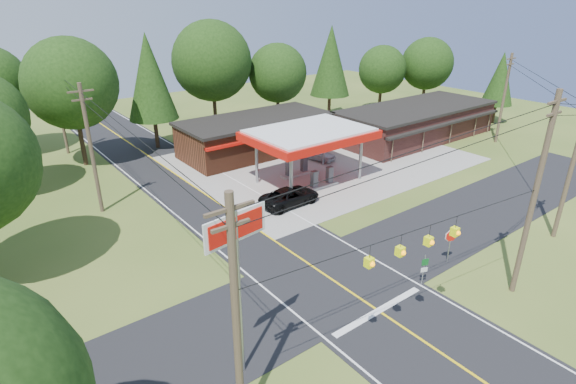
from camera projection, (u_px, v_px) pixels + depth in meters
ground at (333, 280)px, 26.70m from camera, size 120.00×120.00×0.00m
main_highway at (333, 280)px, 26.70m from camera, size 8.00×120.00×0.02m
cross_road at (333, 280)px, 26.70m from camera, size 70.00×7.00×0.02m
lane_center_yellow at (333, 280)px, 26.69m from camera, size 0.15×110.00×0.00m
gas_canopy at (310, 136)px, 39.49m from camera, size 10.60×7.40×4.88m
convenience_store at (257, 135)px, 48.25m from camera, size 16.40×7.55×3.80m
strip_building at (416, 122)px, 53.20m from camera, size 20.40×8.75×3.80m
utility_pole_near_right at (534, 196)px, 23.42m from camera, size 1.80×0.30×11.50m
utility_pole_near_left at (236, 317)px, 15.69m from camera, size 1.80×0.30×10.00m
utility_pole_far_left at (91, 148)px, 33.26m from camera, size 1.80×0.30×10.00m
utility_pole_right_b at (572, 167)px, 29.56m from camera, size 1.80×0.30×10.00m
utility_pole_far_right at (504, 97)px, 50.16m from camera, size 1.80×0.30×10.00m
utility_pole_north at (60, 110)px, 46.65m from camera, size 0.30×0.30×9.50m
overhead_beacons at (416, 232)px, 19.30m from camera, size 17.04×2.04×1.03m
treeline_backdrop at (167, 91)px, 41.65m from camera, size 70.27×51.59×13.30m
suv_car at (290, 196)px, 36.21m from camera, size 5.21×5.21×1.42m
sedan_car at (317, 153)px, 46.33m from camera, size 4.83×4.83×1.34m
big_stop_sign at (237, 254)px, 17.82m from camera, size 2.97×0.48×8.04m
octagonal_stop_sign at (451, 239)px, 27.70m from camera, size 0.78×0.36×2.41m
route_sign_post at (424, 267)px, 25.78m from camera, size 0.40×0.18×2.05m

